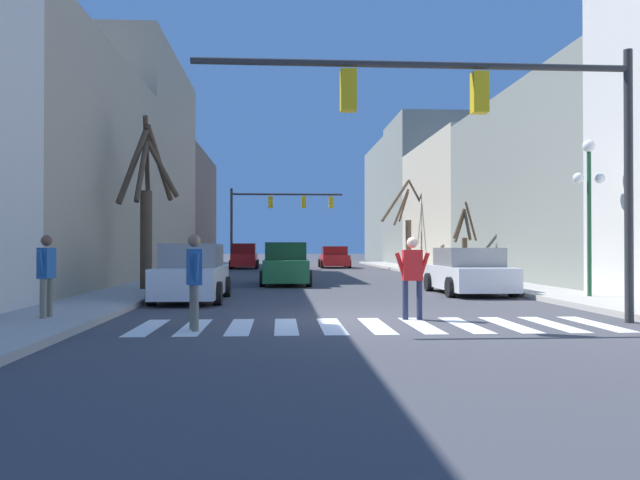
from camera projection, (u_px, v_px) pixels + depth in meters
name	position (u px, v px, depth m)	size (l,w,h in m)	color
ground_plane	(368.00, 319.00, 13.61)	(240.00, 240.00, 0.00)	#424247
sidewalk_left	(53.00, 318.00, 13.18)	(2.29, 90.00, 0.15)	#ADA89E
building_row_left	(111.00, 180.00, 32.98)	(6.00, 51.26, 12.51)	beige
building_row_right	(475.00, 187.00, 40.87)	(6.00, 63.95, 12.85)	beige
crosswalk_stripes	(376.00, 326.00, 12.43)	(9.45, 2.60, 0.01)	white
traffic_signal_near	(493.00, 117.00, 12.78)	(9.11, 0.28, 5.69)	#2D2D2D
traffic_signal_far	(275.00, 209.00, 44.08)	(7.91, 0.28, 5.68)	#2D2D2D
street_lamp_right_corner	(589.00, 186.00, 17.98)	(0.95, 0.36, 4.52)	#1E4C2D
car_parked_right_near	(334.00, 258.00, 46.46)	(2.21, 4.48, 1.60)	red
car_driving_away_lane	(287.00, 259.00, 40.65)	(2.13, 4.72, 1.71)	gray
car_parked_left_near	(245.00, 257.00, 44.77)	(1.98, 4.22, 1.80)	red
car_parked_left_far	(285.00, 265.00, 25.90)	(2.04, 4.83, 1.75)	#236B38
car_parked_right_far	(192.00, 274.00, 18.11)	(1.97, 4.59, 1.66)	white
car_at_intersection	(468.00, 272.00, 20.76)	(2.21, 4.54, 1.54)	white
pedestrian_crossing_street	(412.00, 271.00, 13.46)	(0.77, 0.24, 1.78)	#282D47
pedestrian_waiting_at_curb	(194.00, 273.00, 11.75)	(0.34, 0.77, 1.81)	#7A705B
pedestrian_near_right_corner	(46.00, 269.00, 12.55)	(0.26, 0.72, 1.66)	#7A705B
pedestrian_on_left_sidewalk	(442.00, 257.00, 31.07)	(0.67, 0.22, 1.56)	black
street_tree_left_mid	(406.00, 227.00, 43.45)	(4.00, 2.38, 6.14)	brown
street_tree_left_near	(464.00, 241.00, 28.68)	(1.73, 1.98, 3.54)	brown
street_tree_right_mid	(147.00, 204.00, 21.33)	(1.74, 3.80, 5.93)	#473828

